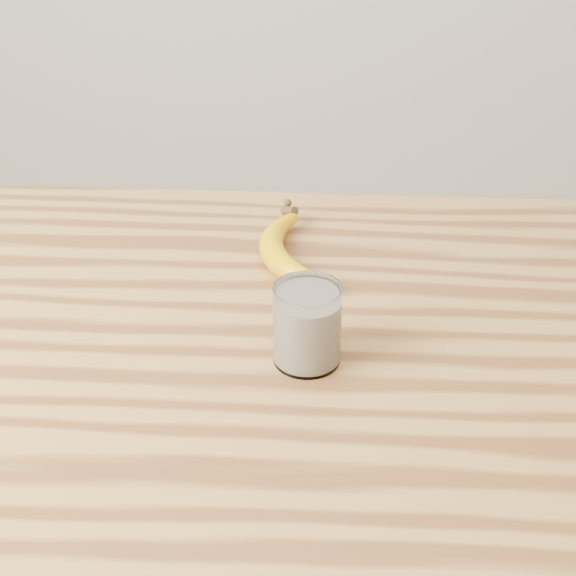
{
  "coord_description": "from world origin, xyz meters",
  "views": [
    {
      "loc": [
        0.1,
        -0.82,
        1.47
      ],
      "look_at": [
        0.04,
        0.05,
        0.93
      ],
      "focal_mm": 50.0,
      "sensor_mm": 36.0,
      "label": 1
    }
  ],
  "objects": [
    {
      "name": "table",
      "position": [
        0.0,
        0.0,
        0.77
      ],
      "size": [
        1.2,
        0.8,
        0.9
      ],
      "color": "#A5723B",
      "rests_on": "ground"
    },
    {
      "name": "smoothie_glass",
      "position": [
        0.07,
        -0.06,
        0.95
      ],
      "size": [
        0.08,
        0.08,
        0.1
      ],
      "color": "white",
      "rests_on": "table"
    },
    {
      "name": "banana",
      "position": [
        0.02,
        0.16,
        0.92
      ],
      "size": [
        0.19,
        0.31,
        0.04
      ],
      "primitive_type": null,
      "rotation": [
        0.0,
        0.0,
        0.29
      ],
      "color": "#E7A600",
      "rests_on": "table"
    }
  ]
}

